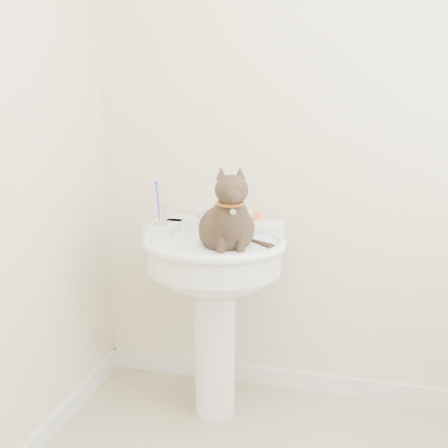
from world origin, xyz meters
The scene contains 7 objects.
wall_back centered at (0.00, 1.10, 1.25)m, with size 2.20×0.00×2.50m, color beige, non-canonical shape.
baseboard_back centered at (0.00, 1.09, 0.04)m, with size 2.20×0.02×0.09m, color white.
pedestal_sink centered at (-0.48, 0.81, 0.66)m, with size 0.61×0.60×0.84m.
faucet centered at (-0.47, 0.96, 0.88)m, with size 0.28×0.12×0.14m.
soap_bar centered at (-0.38, 1.05, 0.86)m, with size 0.09×0.06×0.03m, color orange.
toothbrush_cup centered at (-0.72, 0.86, 0.89)m, with size 0.07×0.07×0.19m.
cat centered at (-0.40, 0.74, 0.90)m, with size 0.25×0.31×0.45m.
Camera 1 is at (0.05, -1.20, 1.40)m, focal length 42.00 mm.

